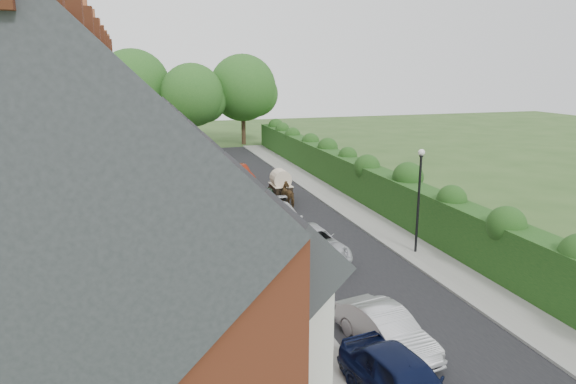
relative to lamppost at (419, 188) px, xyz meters
name	(u,v)px	position (x,y,z in m)	size (l,w,h in m)	color
ground	(392,297)	(-3.40, -4.00, -3.30)	(140.00, 140.00, 0.00)	#2D4C1E
road	(296,220)	(-3.90, 7.00, -3.29)	(6.00, 58.00, 0.02)	black
pavement_hedge_side	(359,214)	(0.20, 7.00, -3.24)	(2.20, 58.00, 0.12)	gray
pavement_house_side	(232,225)	(-7.75, 7.00, -3.24)	(1.70, 58.00, 0.12)	gray
kerb_hedge_side	(343,215)	(-0.85, 7.00, -3.23)	(0.18, 58.00, 0.13)	gray
kerb_house_side	(245,224)	(-6.95, 7.00, -3.23)	(0.18, 58.00, 0.13)	gray
hedge	(386,188)	(2.00, 7.00, -1.70)	(2.10, 58.00, 2.85)	#143D13
terrace_row	(104,158)	(-14.27, 5.98, 1.18)	(9.05, 40.50, 11.50)	#9B4227
garden_wall_row	(217,225)	(-8.75, 6.00, -2.84)	(0.35, 40.35, 1.10)	brown
lamppost	(419,188)	(0.00, 0.00, 0.00)	(0.32, 0.32, 5.16)	black
tree_far_left	(195,97)	(-6.05, 36.08, 2.41)	(7.14, 6.80, 9.29)	#332316
tree_far_right	(246,89)	(-0.01, 38.08, 3.02)	(7.98, 7.60, 10.31)	#332316
tree_far_back	(137,88)	(-11.99, 39.08, 3.32)	(8.40, 8.00, 10.82)	#332316
car_navy	(403,383)	(-6.40, -10.20, -2.54)	(1.79, 4.44, 1.51)	black
car_silver_a	(386,330)	(-5.45, -7.39, -2.63)	(1.42, 4.07, 1.34)	#ABABB0
car_silver_b	(312,243)	(-5.00, 1.00, -2.59)	(2.35, 5.10, 1.42)	#B7B9BF
car_white	(281,220)	(-5.41, 4.85, -2.53)	(2.16, 5.31, 1.54)	#BBBBBB
car_green	(263,201)	(-5.31, 9.16, -2.54)	(1.78, 4.42, 1.50)	#0E301D
car_red	(238,174)	(-5.21, 17.80, -2.57)	(1.53, 4.38, 1.44)	maroon
car_beige	(215,167)	(-6.40, 21.54, -2.62)	(2.23, 4.84, 1.34)	tan
car_grey	(213,159)	(-5.98, 25.40, -2.62)	(1.90, 4.67, 1.35)	#505357
car_black	(207,148)	(-5.62, 31.92, -2.57)	(1.72, 4.28, 1.46)	black
horse	(289,195)	(-3.40, 9.88, -2.50)	(0.86, 1.90, 1.60)	#4B341B
horse_cart	(281,183)	(-3.40, 11.93, -2.09)	(1.33, 2.93, 2.12)	black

